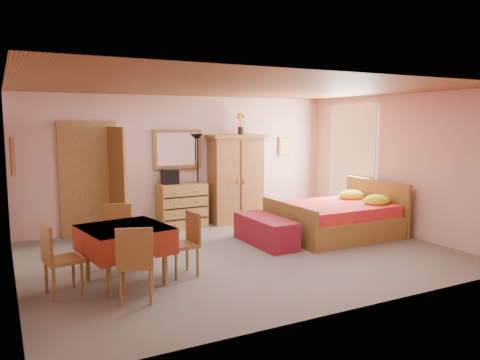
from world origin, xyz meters
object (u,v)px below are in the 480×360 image
bed (335,210)px  dining_table (125,255)px  wall_mirror (178,149)px  chair_south (136,263)px  floor_lamp (198,180)px  sunflower_vase (241,124)px  chair_north (116,236)px  bench (265,231)px  chair_west (63,259)px  chest_of_drawers (182,206)px  wardrobe (236,179)px  stereo (170,177)px  chair_east (182,244)px

bed → dining_table: (-4.03, -0.78, -0.12)m
wall_mirror → chair_south: size_ratio=1.09×
floor_lamp → sunflower_vase: size_ratio=4.20×
sunflower_vase → chair_north: size_ratio=0.50×
bed → bench: bearing=177.2°
bench → wall_mirror: bearing=111.6°
bench → chair_west: 3.49m
chest_of_drawers → wardrobe: (1.18, -0.03, 0.47)m
chest_of_drawers → chair_south: (-1.81, -3.36, 0.01)m
wall_mirror → stereo: wall_mirror is taller
chest_of_drawers → chair_west: chair_west is taller
floor_lamp → sunflower_vase: sunflower_vase is taller
chest_of_drawers → chair_north: chair_north is taller
stereo → chair_north: size_ratio=0.35×
wall_mirror → floor_lamp: bearing=-12.5°
stereo → dining_table: (-1.57, -2.76, -0.65)m
chair_north → chair_east: 1.07m
wall_mirror → chest_of_drawers: bearing=-87.6°
sunflower_vase → chair_west: bearing=-144.1°
chair_south → chair_west: bearing=160.8°
wall_mirror → bed: (2.25, -2.13, -1.06)m
wall_mirror → stereo: (-0.22, -0.15, -0.52)m
chair_south → sunflower_vase: bearing=66.7°
chest_of_drawers → chair_west: bearing=-133.5°
bench → chair_west: size_ratio=1.58×
chair_north → chair_east: bearing=153.9°
floor_lamp → chair_west: (-2.93, -2.88, -0.48)m
wall_mirror → bed: size_ratio=0.47×
wall_mirror → chair_east: (-1.03, -2.95, -1.12)m
dining_table → stereo: bearing=60.4°
floor_lamp → chair_south: 4.13m
floor_lamp → chair_east: 3.22m
sunflower_vase → chest_of_drawers: bearing=-178.5°
floor_lamp → bed: bearing=-47.4°
wall_mirror → chair_north: 2.96m
wardrobe → bench: 1.98m
sunflower_vase → chair_west: sunflower_vase is taller
wall_mirror → chair_north: bearing=-126.5°
chair_north → chest_of_drawers: bearing=-108.5°
wardrobe → chair_east: size_ratio=2.11×
sunflower_vase → bed: size_ratio=0.21×
bench → chair_north: 2.55m
sunflower_vase → dining_table: 4.47m
wardrobe → sunflower_vase: sunflower_vase is taller
sunflower_vase → chair_north: bearing=-147.3°
bed → chair_east: size_ratio=2.45×
floor_lamp → chair_north: 2.97m
wall_mirror → floor_lamp: 0.74m
wall_mirror → bed: 3.28m
chair_north → dining_table: bearing=109.0°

